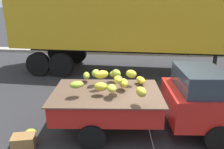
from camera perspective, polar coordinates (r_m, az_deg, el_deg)
The scene contains 6 objects.
ground at distance 6.42m, azimuth 7.18°, elevation -12.60°, with size 220.00×220.00×0.00m, color #28282B.
curb_strip at distance 14.71m, azimuth 6.83°, elevation 5.61°, with size 80.00×0.80×0.16m, color gray.
pickup_truck at distance 6.00m, azimuth 17.32°, elevation -6.08°, with size 5.00×2.26×1.70m.
semi_trailer at distance 10.45m, azimuth 7.82°, elevation 14.08°, with size 12.07×2.93×3.95m.
fallen_banana_bunch_near_tailgate at distance 6.23m, azimuth -20.09°, elevation -13.84°, with size 0.32×0.28×0.17m, color gold.
produce_crate at distance 5.84m, azimuth -21.67°, elevation -15.61°, with size 0.52×0.36×0.30m, color olive.
Camera 1 is at (-0.19, -5.51, 3.28)m, focal length 35.73 mm.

